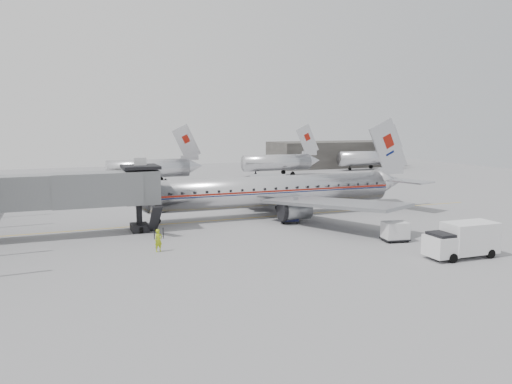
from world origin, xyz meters
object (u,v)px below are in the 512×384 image
(baggage_cart_white, at_px, (395,231))
(baggage_cart_navy, at_px, (290,215))
(service_van, at_px, (462,239))
(ramp_worker, at_px, (158,240))
(airliner, at_px, (279,191))

(baggage_cart_white, bearing_deg, baggage_cart_navy, 124.28)
(service_van, distance_m, ramp_worker, 24.01)
(baggage_cart_navy, relative_size, baggage_cart_white, 0.90)
(airliner, xyz_separation_m, baggage_cart_white, (4.41, -15.39, -1.87))
(service_van, height_order, baggage_cart_navy, service_van)
(airliner, distance_m, baggage_cart_navy, 4.90)
(ramp_worker, bearing_deg, service_van, -45.87)
(airliner, distance_m, ramp_worker, 19.48)
(airliner, relative_size, baggage_cart_white, 14.35)
(service_van, bearing_deg, ramp_worker, 155.62)
(airliner, distance_m, baggage_cart_white, 16.12)
(service_van, relative_size, baggage_cart_navy, 2.67)
(baggage_cart_navy, distance_m, baggage_cart_white, 12.10)
(service_van, xyz_separation_m, baggage_cart_navy, (-6.57, 17.31, -0.66))
(airliner, bearing_deg, baggage_cart_white, -73.86)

